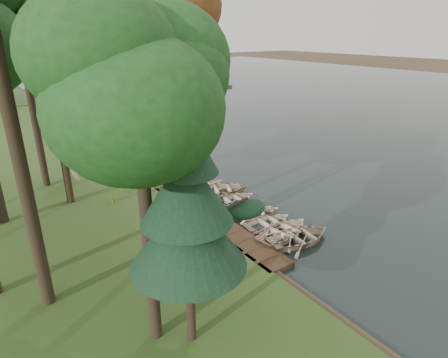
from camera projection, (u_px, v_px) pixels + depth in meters
ground at (215, 204)px, 24.33m from camera, size 300.00×300.00×0.00m
water at (307, 107)px, 55.58m from camera, size 130.00×200.00×0.05m
boardwalk at (194, 208)px, 23.42m from camera, size 1.60×16.00×0.30m
peninsula at (96, 93)px, 66.53m from camera, size 50.00×14.00×0.45m
far_trees at (71, 57)px, 62.47m from camera, size 45.60×5.60×8.80m
bridge at (38, 43)px, 119.53m from camera, size 95.90×4.00×8.60m
building_a at (77, 35)px, 143.49m from camera, size 10.00×8.00×18.00m
rowboat_0 at (300, 235)px, 19.72m from camera, size 4.03×3.11×0.77m
rowboat_1 at (284, 230)px, 20.25m from camera, size 4.07×3.20×0.77m
rowboat_2 at (268, 221)px, 21.36m from camera, size 3.19×2.36×0.64m
rowboat_3 at (253, 210)px, 22.58m from camera, size 3.92×3.43×0.68m
rowboat_4 at (242, 205)px, 23.22m from camera, size 3.54×2.70×0.68m
rowboat_5 at (232, 199)px, 24.08m from camera, size 3.56×2.64×0.71m
rowboat_6 at (220, 188)px, 25.58m from camera, size 4.73×4.11×0.82m
rowboat_7 at (205, 185)px, 26.34m from camera, size 3.23×2.42×0.64m
stored_rowboat at (78, 177)px, 26.98m from camera, size 3.96×3.32×0.70m
tree_0 at (135, 79)px, 10.16m from camera, size 4.65×4.65×11.02m
tree_2 at (129, 35)px, 13.98m from camera, size 4.43×4.43×12.06m
tree_4 at (42, 29)px, 20.15m from camera, size 4.65×4.65×12.35m
tree_6 at (14, 9)px, 22.33m from camera, size 4.66×4.66×13.53m
pine_tree at (187, 208)px, 11.43m from camera, size 3.80×3.80×8.19m
reeds_0 at (202, 234)px, 19.05m from camera, size 0.60×0.60×1.05m
reeds_1 at (112, 194)px, 23.60m from camera, size 0.60×0.60×1.15m
reeds_2 at (126, 186)px, 25.27m from camera, size 0.60×0.60×0.86m
reeds_3 at (150, 186)px, 25.30m from camera, size 0.60×0.60×0.86m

